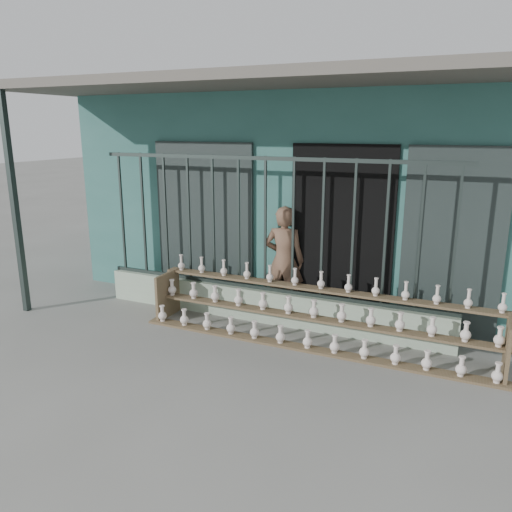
% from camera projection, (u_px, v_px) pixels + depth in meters
% --- Properties ---
extents(ground, '(60.00, 60.00, 0.00)m').
position_uv_depth(ground, '(221.00, 359.00, 5.78)').
color(ground, slate).
extents(workshop_building, '(7.40, 6.60, 3.21)m').
position_uv_depth(workshop_building, '(329.00, 183.00, 9.10)').
color(workshop_building, '#2F645D').
rests_on(workshop_building, ground).
extents(parapet_wall, '(5.00, 0.20, 0.45)m').
position_uv_depth(parapet_wall, '(265.00, 305.00, 6.87)').
color(parapet_wall, '#A2B99F').
rests_on(parapet_wall, ground).
extents(security_fence, '(5.00, 0.04, 1.80)m').
position_uv_depth(security_fence, '(265.00, 225.00, 6.58)').
color(security_fence, '#283330').
rests_on(security_fence, parapet_wall).
extents(shelf_rack, '(4.50, 0.68, 0.85)m').
position_uv_depth(shelf_rack, '(314.00, 315.00, 6.14)').
color(shelf_rack, brown).
rests_on(shelf_rack, ground).
extents(elderly_woman, '(0.61, 0.43, 1.56)m').
position_uv_depth(elderly_woman, '(284.00, 261.00, 7.03)').
color(elderly_woman, brown).
rests_on(elderly_woman, ground).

